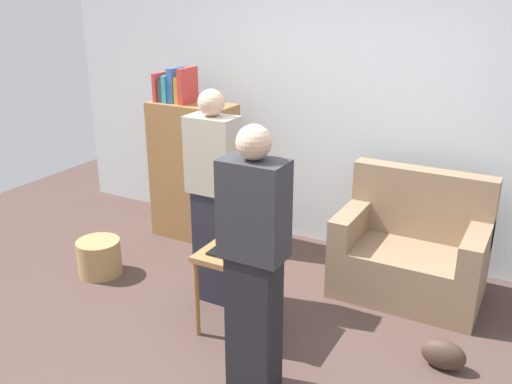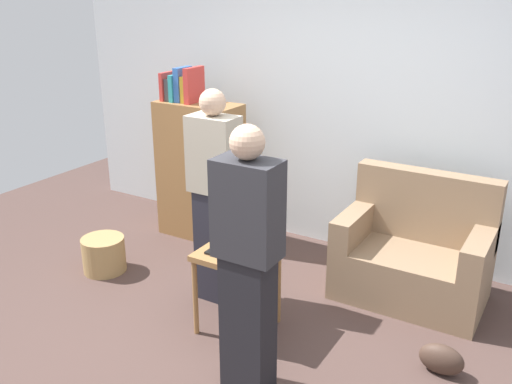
# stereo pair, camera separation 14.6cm
# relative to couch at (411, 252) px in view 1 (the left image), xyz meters

# --- Properties ---
(ground_plane) EXTENTS (8.00, 8.00, 0.00)m
(ground_plane) POSITION_rel_couch_xyz_m (-0.78, -1.44, -0.34)
(ground_plane) COLOR #4C3833
(wall_back) EXTENTS (6.00, 0.10, 2.70)m
(wall_back) POSITION_rel_couch_xyz_m (-0.78, 0.61, 1.01)
(wall_back) COLOR silver
(wall_back) RESTS_ON ground_plane
(couch) EXTENTS (1.10, 0.70, 0.96)m
(couch) POSITION_rel_couch_xyz_m (0.00, 0.00, 0.00)
(couch) COLOR #8C7054
(couch) RESTS_ON ground_plane
(bookshelf) EXTENTS (0.80, 0.36, 1.62)m
(bookshelf) POSITION_rel_couch_xyz_m (-2.09, 0.08, 0.35)
(bookshelf) COLOR olive
(bookshelf) RESTS_ON ground_plane
(side_table) EXTENTS (0.48, 0.48, 0.61)m
(side_table) POSITION_rel_couch_xyz_m (-0.92, -1.09, 0.17)
(side_table) COLOR olive
(side_table) RESTS_ON ground_plane
(birthday_cake) EXTENTS (0.32, 0.32, 0.17)m
(birthday_cake) POSITION_rel_couch_xyz_m (-0.92, -1.09, 0.32)
(birthday_cake) COLOR black
(birthday_cake) RESTS_ON side_table
(person_blowing_candles) EXTENTS (0.36, 0.22, 1.63)m
(person_blowing_candles) POSITION_rel_couch_xyz_m (-1.29, -0.81, 0.49)
(person_blowing_candles) COLOR #23232D
(person_blowing_candles) RESTS_ON ground_plane
(person_holding_cake) EXTENTS (0.36, 0.22, 1.63)m
(person_holding_cake) POSITION_rel_couch_xyz_m (-0.53, -1.58, 0.49)
(person_holding_cake) COLOR black
(person_holding_cake) RESTS_ON ground_plane
(wicker_basket) EXTENTS (0.36, 0.36, 0.30)m
(wicker_basket) POSITION_rel_couch_xyz_m (-2.36, -0.95, -0.19)
(wicker_basket) COLOR #A88451
(wicker_basket) RESTS_ON ground_plane
(handbag) EXTENTS (0.28, 0.14, 0.20)m
(handbag) POSITION_rel_couch_xyz_m (0.44, -0.86, -0.24)
(handbag) COLOR #473328
(handbag) RESTS_ON ground_plane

